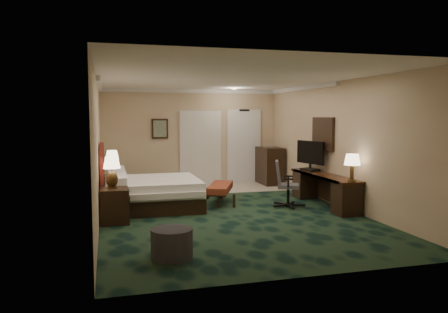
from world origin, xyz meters
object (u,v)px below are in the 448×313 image
object	(u,v)px
lamp_near	(112,172)
tv	(310,156)
desk	(324,190)
ottoman	(172,243)
desk_chair	(288,184)
minibar	(270,166)
lamp_far	(112,163)
nightstand_far	(111,187)
bed_bench	(220,194)
bed	(152,193)
nightstand_near	(114,206)

from	to	relation	value
lamp_near	tv	size ratio (longest dim) A/B	0.66
desk	ottoman	bearing A→B (deg)	-144.30
desk_chair	ottoman	bearing A→B (deg)	-113.12
lamp_near	minibar	xyz separation A→B (m)	(4.43, 3.48, -0.40)
tv	minibar	size ratio (longest dim) A/B	0.84
lamp_far	minibar	bearing A→B (deg)	13.58
nightstand_far	bed_bench	bearing A→B (deg)	-27.24
desk_chair	lamp_far	bearing A→B (deg)	174.61
bed_bench	desk_chair	xyz separation A→B (m)	(1.31, -0.78, 0.29)
minibar	nightstand_far	bearing A→B (deg)	-166.33
desk	minibar	world-z (taller)	minibar
bed	desk	size ratio (longest dim) A/B	0.82
nightstand_near	nightstand_far	world-z (taller)	nightstand_near
nightstand_far	lamp_far	bearing A→B (deg)	23.61
desk	desk_chair	world-z (taller)	desk_chair
desk	tv	bearing A→B (deg)	89.47
nightstand_near	desk_chair	bearing A→B (deg)	7.30
lamp_near	bed_bench	size ratio (longest dim) A/B	0.46
desk_chair	minibar	size ratio (longest dim) A/B	0.95
nightstand_far	desk_chair	size ratio (longest dim) A/B	0.55
lamp_near	bed_bench	xyz separation A→B (m)	(2.36, 1.19, -0.71)
bed	bed_bench	size ratio (longest dim) A/B	1.56
bed	nightstand_near	size ratio (longest dim) A/B	3.08
bed_bench	desk	bearing A→B (deg)	0.74
nightstand_near	desk	size ratio (longest dim) A/B	0.27
bed_bench	minibar	distance (m)	3.10
nightstand_far	lamp_far	size ratio (longest dim) A/B	0.93
desk_chair	desk	bearing A→B (deg)	18.76
nightstand_near	desk	bearing A→B (deg)	5.11
nightstand_near	lamp_near	world-z (taller)	lamp_near
lamp_near	nightstand_far	bearing A→B (deg)	90.08
bed	bed_bench	world-z (taller)	bed
tv	bed_bench	bearing A→B (deg)	161.80
minibar	bed_bench	bearing A→B (deg)	-132.03
nightstand_near	lamp_near	bearing A→B (deg)	116.40
lamp_near	tv	xyz separation A→B (m)	(4.49, 1.04, 0.10)
ottoman	minibar	size ratio (longest dim) A/B	0.55
ottoman	nightstand_far	bearing A→B (deg)	99.08
lamp_near	lamp_far	size ratio (longest dim) A/B	0.99
bed	ottoman	distance (m)	3.40
minibar	nightstand_near	bearing A→B (deg)	-141.18
nightstand_near	lamp_far	xyz separation A→B (m)	(0.01, 2.48, 0.53)
nightstand_far	desk_chair	distance (m)	4.18
lamp_far	ottoman	distance (m)	4.85
bed	nightstand_near	bearing A→B (deg)	-125.61
lamp_near	tv	world-z (taller)	tv
nightstand_far	ottoman	bearing A→B (deg)	-80.92
lamp_far	minibar	size ratio (longest dim) A/B	0.56
desk	lamp_far	bearing A→B (deg)	154.92
bed	minibar	bearing A→B (deg)	33.92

